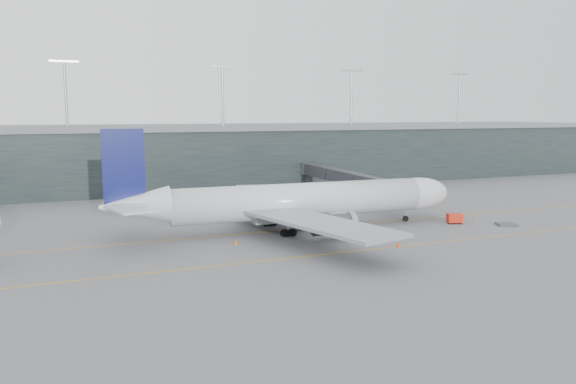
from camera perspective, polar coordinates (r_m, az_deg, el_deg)
name	(u,v)px	position (r m, az deg, el deg)	size (l,w,h in m)	color
ground	(276,226)	(91.59, -1.20, -3.42)	(320.00, 320.00, 0.00)	#56565B
taxiline_a	(286,230)	(87.95, -0.25, -3.89)	(160.00, 0.25, 0.02)	#BF8012
taxiline_b	(332,254)	(73.77, 4.49, -6.25)	(160.00, 0.25, 0.02)	#BF8012
taxiline_lead_main	(263,205)	(111.73, -2.53, -1.35)	(0.25, 60.00, 0.02)	#BF8012
terminal	(194,155)	(145.73, -9.54, 3.75)	(240.00, 36.00, 29.00)	black
main_aircraft	(297,201)	(87.47, 0.96, -0.97)	(57.18, 53.79, 16.05)	silver
jet_bridge	(339,176)	(121.29, 5.18, 1.60)	(4.39, 43.66, 6.26)	#2D2E33
gse_cart	(455,218)	(97.07, 16.56, -2.56)	(2.75, 2.21, 1.62)	red
baggage_dolly	(506,224)	(98.37, 21.30, -3.07)	(3.01, 2.41, 0.30)	#3A393F
uld_a	(224,214)	(98.10, -6.52, -2.21)	(1.77, 1.43, 1.59)	#3C3C41
uld_b	(246,209)	(101.35, -4.30, -1.73)	(2.43, 2.06, 1.99)	#3C3C41
uld_c	(252,210)	(100.29, -3.72, -1.83)	(2.69, 2.48, 1.98)	#3C3C41
cone_nose	(474,215)	(104.12, 18.41, -2.24)	(0.47, 0.47, 0.75)	#CF510B
cone_wing_stbd	(398,244)	(78.42, 11.14, -5.24)	(0.48, 0.48, 0.77)	red
cone_wing_port	(296,211)	(103.02, 0.83, -1.92)	(0.50, 0.50, 0.80)	#E03E0C
cone_tail	(236,242)	(78.78, -5.30, -5.07)	(0.46, 0.46, 0.74)	#EE5E0D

